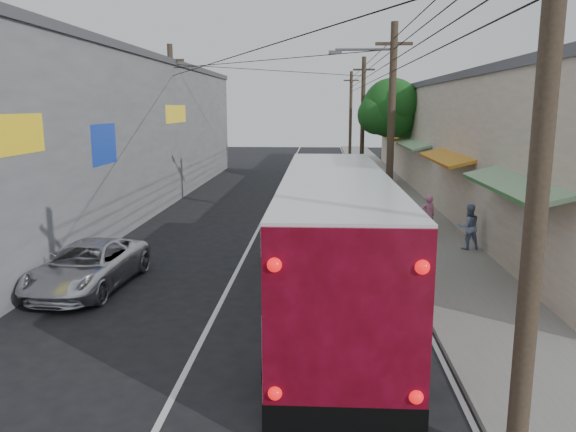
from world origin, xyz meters
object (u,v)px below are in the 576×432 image
jeepney (88,266)px  pedestrian_far (469,227)px  pedestrian_near (428,216)px  parked_car_mid (345,187)px  parked_car_far (353,173)px  coach_bus (335,240)px  parked_suv (373,211)px

jeepney → pedestrian_far: size_ratio=2.90×
jeepney → pedestrian_near: 12.16m
parked_car_mid → parked_car_far: 6.20m
coach_bus → parked_car_far: 23.00m
parked_car_far → pedestrian_far: pedestrian_far is taller
coach_bus → pedestrian_far: (4.67, 5.62, -0.83)m
jeepney → pedestrian_near: bearing=35.8°
parked_suv → jeepney: bearing=-136.9°
jeepney → pedestrian_far: (11.31, 4.48, 0.27)m
parked_suv → parked_car_far: parked_suv is taller
parked_car_mid → pedestrian_near: size_ratio=2.51×
coach_bus → parked_suv: (1.76, 8.90, -0.94)m
jeepney → pedestrian_far: 12.17m
parked_suv → parked_car_mid: (-0.80, 7.86, -0.14)m
coach_bus → parked_suv: 9.12m
parked_suv → parked_car_mid: 7.90m
pedestrian_far → coach_bus: bearing=40.9°
parked_car_far → pedestrian_near: 15.44m
coach_bus → parked_car_far: bearing=85.4°
coach_bus → parked_car_mid: (0.96, 16.76, -1.07)m
jeepney → pedestrian_far: bearing=25.4°
pedestrian_near → parked_car_mid: bearing=-89.6°
parked_suv → parked_car_mid: parked_suv is taller
parked_car_far → pedestrian_near: bearing=-79.5°
pedestrian_far → jeepney: bearing=12.2°
parked_suv → parked_car_far: 14.00m
parked_suv → parked_car_far: size_ratio=1.36×
parked_car_mid → pedestrian_near: 9.57m
jeepney → parked_suv: (8.40, 7.76, 0.16)m
pedestrian_near → pedestrian_far: 2.20m
parked_suv → parked_car_mid: bearing=96.1°
pedestrian_near → parked_car_far: bearing=-98.9°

